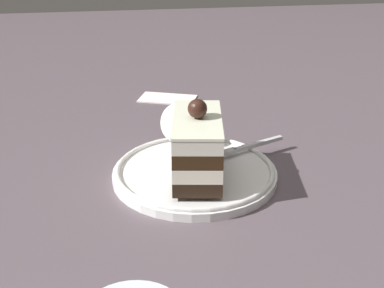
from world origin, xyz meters
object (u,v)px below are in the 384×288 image
Objects in this scene: cake_slice at (198,146)px; fork at (243,148)px; whipped_cream_dollop at (179,123)px; dessert_plate at (192,172)px; folded_napkin at (165,98)px.

fork is (-0.07, -0.06, -0.03)m from cake_slice.
dessert_plate is at bearing 94.39° from whipped_cream_dollop.
cake_slice is 0.31m from folded_napkin.
fork is (-0.08, 0.04, -0.02)m from whipped_cream_dollop.
whipped_cream_dollop is 0.57× the size of folded_napkin.
cake_slice reaches higher than dessert_plate.
folded_napkin is (0.07, -0.25, -0.02)m from fork.
whipped_cream_dollop reaches higher than fork.
folded_napkin is (0.00, -0.31, -0.05)m from cake_slice.
cake_slice is at bearing 90.90° from folded_napkin.
cake_slice is (-0.00, 0.02, 0.04)m from dessert_plate.
whipped_cream_dollop is at bearing -85.61° from dessert_plate.
whipped_cream_dollop is at bearing 88.68° from folded_napkin.
folded_napkin is at bearing -89.86° from dessert_plate.
cake_slice reaches higher than fork.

